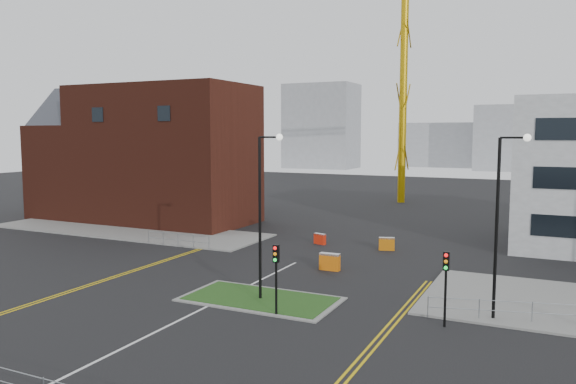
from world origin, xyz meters
name	(u,v)px	position (x,y,z in m)	size (l,w,h in m)	color
ground	(135,342)	(0.00, 0.00, 0.00)	(200.00, 200.00, 0.00)	black
pavement_left	(126,230)	(-20.00, 22.00, 0.06)	(28.00, 8.00, 0.12)	slate
island_kerb	(260,299)	(2.00, 8.00, 0.04)	(8.60, 4.60, 0.08)	slate
grass_island	(260,299)	(2.00, 8.00, 0.06)	(8.00, 4.00, 0.12)	#1B4316
brick_building	(141,156)	(-22.97, 28.00, 6.85)	(24.20, 10.07, 14.24)	#4E1E13
streetlamp_island	(263,203)	(2.22, 8.00, 5.41)	(1.46, 0.36, 9.18)	black
streetlamp_right_near	(502,212)	(14.22, 10.00, 5.41)	(1.46, 0.36, 9.18)	black
traffic_light_island	(276,266)	(4.00, 5.98, 2.57)	(0.28, 0.33, 3.65)	black
traffic_light_right	(446,274)	(12.00, 7.98, 2.57)	(0.28, 0.33, 3.65)	black
railing_front	(16,379)	(0.00, -6.00, 0.78)	(24.05, 0.05, 1.10)	gray
railing_left	(178,238)	(-11.00, 18.00, 0.74)	(6.05, 0.05, 1.10)	gray
centre_line	(163,328)	(0.00, 2.00, 0.01)	(0.15, 30.00, 0.01)	silver
yellow_left_a	(130,271)	(-9.00, 10.00, 0.01)	(0.12, 24.00, 0.01)	gold
yellow_left_b	(134,271)	(-8.70, 10.00, 0.01)	(0.12, 24.00, 0.01)	gold
yellow_right_a	(382,332)	(9.50, 6.00, 0.01)	(0.12, 20.00, 0.01)	gold
yellow_right_b	(388,333)	(9.80, 6.00, 0.01)	(0.12, 20.00, 0.01)	gold
skyline_a	(321,126)	(-40.00, 120.00, 11.00)	(18.00, 12.00, 22.00)	gray
skyline_b	(527,138)	(10.00, 130.00, 8.00)	(24.00, 12.00, 16.00)	gray
skyline_d	(457,145)	(-8.00, 140.00, 6.00)	(30.00, 12.00, 12.00)	gray
barrier_left	(320,238)	(-1.00, 24.00, 0.48)	(1.12, 0.67, 0.89)	red
barrier_mid	(330,261)	(3.00, 16.00, 0.63)	(1.38, 0.47, 1.16)	orange
barrier_right	(387,243)	(4.70, 24.00, 0.56)	(1.28, 0.77, 1.02)	#C5670A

